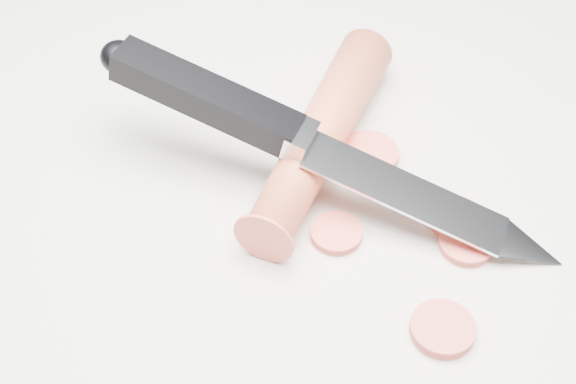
{
  "coord_description": "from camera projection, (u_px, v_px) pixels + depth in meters",
  "views": [
    {
      "loc": [
        -0.04,
        -0.35,
        0.37
      ],
      "look_at": [
        -0.05,
        -0.02,
        0.02
      ],
      "focal_mm": 50.0,
      "sensor_mm": 36.0,
      "label": 1
    }
  ],
  "objects": [
    {
      "name": "carrot_slice_0",
      "position": [
        336.0,
        233.0,
        0.48
      ],
      "size": [
        0.03,
        0.03,
        0.01
      ],
      "primitive_type": "cylinder",
      "color": "#F15040",
      "rests_on": "ground"
    },
    {
      "name": "carrot_slice_2",
      "position": [
        368.0,
        154.0,
        0.52
      ],
      "size": [
        0.04,
        0.04,
        0.01
      ],
      "primitive_type": "cylinder",
      "color": "#F15040",
      "rests_on": "ground"
    },
    {
      "name": "carrot_slice_3",
      "position": [
        466.0,
        244.0,
        0.47
      ],
      "size": [
        0.03,
        0.03,
        0.01
      ],
      "primitive_type": "cylinder",
      "color": "#F15040",
      "rests_on": "ground"
    },
    {
      "name": "carrot_slice_4",
      "position": [
        442.0,
        329.0,
        0.43
      ],
      "size": [
        0.04,
        0.04,
        0.01
      ],
      "primitive_type": "cylinder",
      "color": "#F15040",
      "rests_on": "ground"
    },
    {
      "name": "ground",
      "position": [
        367.0,
        185.0,
        0.51
      ],
      "size": [
        2.4,
        2.4,
        0.0
      ],
      "primitive_type": "plane",
      "color": "silver",
      "rests_on": "ground"
    },
    {
      "name": "carrot",
      "position": [
        321.0,
        134.0,
        0.51
      ],
      "size": [
        0.1,
        0.19,
        0.03
      ],
      "primitive_type": "cylinder",
      "rotation": [
        1.57,
        0.0,
        -0.36
      ],
      "color": "#D95530",
      "rests_on": "ground"
    },
    {
      "name": "kitchen_knife",
      "position": [
        327.0,
        147.0,
        0.47
      ],
      "size": [
        0.29,
        0.13,
        0.08
      ],
      "primitive_type": null,
      "color": "#BABCC1",
      "rests_on": "ground"
    },
    {
      "name": "carrot_slice_1",
      "position": [
        456.0,
        218.0,
        0.48
      ],
      "size": [
        0.03,
        0.03,
        0.01
      ],
      "primitive_type": "cylinder",
      "color": "#F15040",
      "rests_on": "ground"
    }
  ]
}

